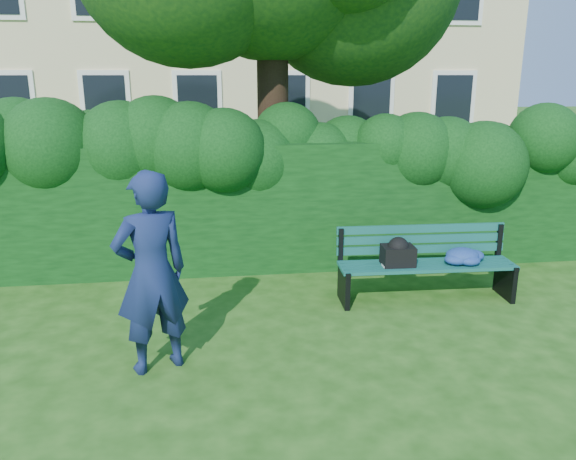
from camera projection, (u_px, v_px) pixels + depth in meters
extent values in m
plane|color=#1C4911|center=(295.00, 327.00, 6.23)|extent=(80.00, 80.00, 0.00)
cube|color=white|center=(10.00, 102.00, 14.46)|extent=(1.30, 0.08, 1.60)
cube|color=black|center=(9.00, 102.00, 14.42)|extent=(1.05, 0.04, 1.35)
cube|color=white|center=(106.00, 102.00, 14.76)|extent=(1.30, 0.08, 1.60)
cube|color=black|center=(105.00, 102.00, 14.73)|extent=(1.05, 0.04, 1.35)
cube|color=white|center=(198.00, 101.00, 15.07)|extent=(1.30, 0.08, 1.60)
cube|color=black|center=(198.00, 101.00, 15.03)|extent=(1.05, 0.04, 1.35)
cube|color=white|center=(286.00, 101.00, 15.37)|extent=(1.30, 0.08, 1.60)
cube|color=black|center=(286.00, 101.00, 15.34)|extent=(1.05, 0.04, 1.35)
cube|color=white|center=(371.00, 100.00, 15.68)|extent=(1.30, 0.08, 1.60)
cube|color=black|center=(372.00, 100.00, 15.64)|extent=(1.05, 0.04, 1.35)
cube|color=white|center=(453.00, 99.00, 15.99)|extent=(1.30, 0.08, 1.60)
cube|color=black|center=(454.00, 100.00, 15.95)|extent=(1.05, 0.04, 1.35)
cube|color=black|center=(273.00, 204.00, 8.09)|extent=(10.00, 1.00, 1.80)
cylinder|color=black|center=(273.00, 105.00, 8.47)|extent=(0.47, 0.47, 4.51)
cube|color=#105051|center=(432.00, 270.00, 6.69)|extent=(2.15, 0.17, 0.04)
cube|color=#105051|center=(428.00, 267.00, 6.80)|extent=(2.15, 0.17, 0.04)
cube|color=#105051|center=(425.00, 264.00, 6.92)|extent=(2.15, 0.17, 0.04)
cube|color=#105051|center=(422.00, 261.00, 7.03)|extent=(2.15, 0.17, 0.04)
cube|color=#105051|center=(421.00, 249.00, 7.07)|extent=(2.15, 0.11, 0.10)
cube|color=#105051|center=(421.00, 239.00, 7.05)|extent=(2.15, 0.11, 0.10)
cube|color=#105051|center=(421.00, 229.00, 7.02)|extent=(2.15, 0.11, 0.10)
cube|color=black|center=(344.00, 286.00, 6.82)|extent=(0.08, 0.50, 0.44)
cube|color=black|center=(341.00, 246.00, 6.96)|extent=(0.06, 0.06, 0.45)
cube|color=black|center=(345.00, 270.00, 6.71)|extent=(0.07, 0.42, 0.05)
cube|color=black|center=(505.00, 280.00, 7.02)|extent=(0.08, 0.50, 0.44)
cube|color=black|center=(499.00, 241.00, 7.15)|extent=(0.06, 0.06, 0.45)
cube|color=black|center=(509.00, 265.00, 6.91)|extent=(0.07, 0.42, 0.05)
cube|color=white|center=(390.00, 266.00, 6.76)|extent=(0.18, 0.14, 0.02)
cube|color=black|center=(398.00, 255.00, 6.78)|extent=(0.39, 0.30, 0.24)
imported|color=#16234F|center=(151.00, 273.00, 5.12)|extent=(0.82, 0.70, 1.91)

